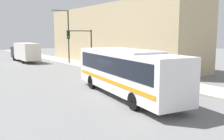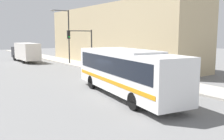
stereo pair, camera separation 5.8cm
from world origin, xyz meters
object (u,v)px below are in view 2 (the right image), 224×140
Objects in this scene: traffic_light_pole at (83,42)px; street_lamp at (66,32)px; city_bus at (125,69)px; delivery_truck at (26,52)px; fire_hydrant at (127,72)px; parking_meter at (110,64)px.

traffic_light_pole is 6.66m from street_lamp.
city_bus is 1.31× the size of delivery_truck.
traffic_light_pole reaches higher than fire_hydrant.
delivery_truck is 20.38m from fire_hydrant.
traffic_light_pole is at bearing 82.53° from city_bus.
parking_meter is 0.17× the size of street_lamp.
delivery_truck is at bearing 97.06° from city_bus.
street_lamp is (4.80, 19.55, 2.70)m from city_bus.
delivery_truck is 1.83× the size of traffic_light_pole.
city_bus is 9.04× the size of parking_meter.
delivery_truck is 8.10m from street_lamp.
city_bus is at bearing -103.78° from street_lamp.
parking_meter is 11.20m from street_lamp.
city_bus is 16.14× the size of fire_hydrant.
traffic_light_pole is 0.62× the size of street_lamp.
parking_meter is at bearing -75.68° from traffic_light_pole.
city_bus reaches higher than parking_meter.
traffic_light_pole reaches higher than city_bus.
fire_hydrant is at bearing -90.00° from parking_meter.
fire_hydrant is 0.56× the size of parking_meter.
parking_meter is at bearing -76.58° from delivery_truck.
traffic_light_pole is at bearing 98.52° from fire_hydrant.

